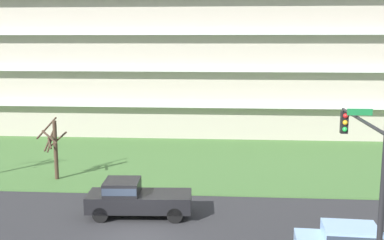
# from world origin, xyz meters

# --- Properties ---
(ground) EXTENTS (160.00, 160.00, 0.00)m
(ground) POSITION_xyz_m (0.00, 0.00, 0.00)
(ground) COLOR #2D2D30
(grass_lawn_strip) EXTENTS (80.00, 16.00, 0.08)m
(grass_lawn_strip) POSITION_xyz_m (0.00, 14.00, 0.04)
(grass_lawn_strip) COLOR #477238
(grass_lawn_strip) RESTS_ON ground
(apartment_building) EXTENTS (41.56, 12.46, 16.20)m
(apartment_building) POSITION_xyz_m (0.00, 27.75, 8.10)
(apartment_building) COLOR #B2A899
(apartment_building) RESTS_ON ground
(tree_left) EXTENTS (1.80, 1.92, 4.06)m
(tree_left) POSITION_xyz_m (-7.04, 8.57, 2.25)
(tree_left) COLOR #423023
(tree_left) RESTS_ON ground
(pickup_black_near_left) EXTENTS (5.50, 2.28, 1.95)m
(pickup_black_near_left) POSITION_xyz_m (-0.53, 2.49, 1.02)
(pickup_black_near_left) COLOR black
(pickup_black_near_left) RESTS_ON ground
(traffic_signal_mast) EXTENTS (0.90, 5.47, 6.73)m
(traffic_signal_mast) POSITION_xyz_m (8.99, -4.82, 4.60)
(traffic_signal_mast) COLOR black
(traffic_signal_mast) RESTS_ON ground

